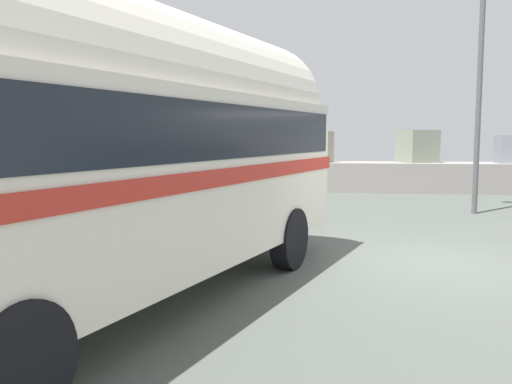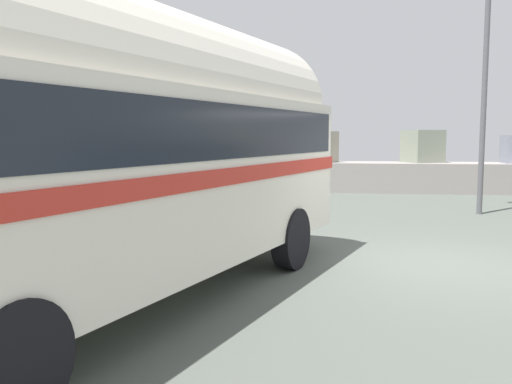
% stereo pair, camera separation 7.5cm
% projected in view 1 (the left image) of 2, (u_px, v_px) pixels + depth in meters
% --- Properties ---
extents(ground, '(32.00, 26.00, 0.02)m').
position_uv_depth(ground, '(432.00, 265.00, 8.79)').
color(ground, '#515851').
extents(breakwater, '(31.36, 2.37, 2.49)m').
position_uv_depth(breakwater, '(365.00, 171.00, 20.37)').
color(breakwater, gray).
rests_on(breakwater, ground).
extents(vintage_coach, '(5.04, 8.90, 3.70)m').
position_uv_depth(vintage_coach, '(123.00, 140.00, 6.45)').
color(vintage_coach, black).
rests_on(vintage_coach, ground).
extents(lamp_post, '(0.44, 0.98, 6.40)m').
position_uv_depth(lamp_post, '(479.00, 78.00, 14.26)').
color(lamp_post, '#5B5B60').
rests_on(lamp_post, ground).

